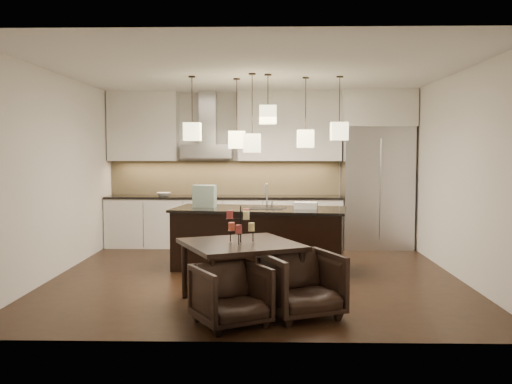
{
  "coord_description": "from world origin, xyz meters",
  "views": [
    {
      "loc": [
        0.18,
        -7.78,
        1.72
      ],
      "look_at": [
        0.0,
        0.2,
        1.15
      ],
      "focal_mm": 40.0,
      "sensor_mm": 36.0,
      "label": 1
    }
  ],
  "objects_px": {
    "refrigerator": "(377,188)",
    "armchair_left": "(231,295)",
    "armchair_right": "(302,284)",
    "island_body": "(259,240)",
    "dining_table": "(241,273)"
  },
  "relations": [
    {
      "from": "refrigerator",
      "to": "armchair_right",
      "type": "bearing_deg",
      "value": -110.05
    },
    {
      "from": "armchair_right",
      "to": "island_body",
      "type": "bearing_deg",
      "value": 77.58
    },
    {
      "from": "armchair_left",
      "to": "armchair_right",
      "type": "height_order",
      "value": "armchair_right"
    },
    {
      "from": "refrigerator",
      "to": "dining_table",
      "type": "height_order",
      "value": "refrigerator"
    },
    {
      "from": "refrigerator",
      "to": "dining_table",
      "type": "xyz_separation_m",
      "value": [
        -2.24,
        -3.85,
        -0.72
      ]
    },
    {
      "from": "dining_table",
      "to": "armchair_right",
      "type": "xyz_separation_m",
      "value": [
        0.66,
        -0.48,
        -0.01
      ]
    },
    {
      "from": "island_body",
      "to": "armchair_left",
      "type": "xyz_separation_m",
      "value": [
        -0.24,
        -2.78,
        -0.12
      ]
    },
    {
      "from": "dining_table",
      "to": "armchair_right",
      "type": "relative_size",
      "value": 1.56
    },
    {
      "from": "armchair_left",
      "to": "armchair_right",
      "type": "xyz_separation_m",
      "value": [
        0.71,
        0.32,
        0.04
      ]
    },
    {
      "from": "island_body",
      "to": "dining_table",
      "type": "relative_size",
      "value": 2.07
    },
    {
      "from": "island_body",
      "to": "armchair_right",
      "type": "xyz_separation_m",
      "value": [
        0.48,
        -2.46,
        -0.09
      ]
    },
    {
      "from": "refrigerator",
      "to": "armchair_left",
      "type": "height_order",
      "value": "refrigerator"
    },
    {
      "from": "refrigerator",
      "to": "island_body",
      "type": "distance_m",
      "value": 2.85
    },
    {
      "from": "armchair_right",
      "to": "dining_table",
      "type": "bearing_deg",
      "value": 120.64
    },
    {
      "from": "armchair_left",
      "to": "refrigerator",
      "type": "bearing_deg",
      "value": 34.2
    }
  ]
}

